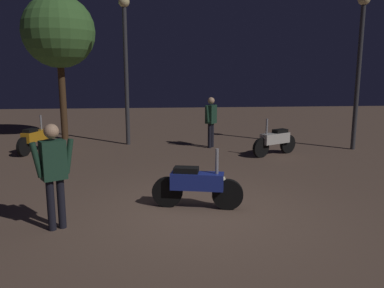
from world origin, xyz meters
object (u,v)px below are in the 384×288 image
(motorcycle_white_parked_right, at_px, (275,141))
(streetlamp_far, at_px, (125,52))
(person_rider_beside, at_px, (54,167))
(motorcycle_orange_parked_left, at_px, (35,138))
(streetlamp_near, at_px, (360,52))
(motorcycle_blue_foreground, at_px, (197,185))
(person_bystander_far, at_px, (211,118))

(motorcycle_white_parked_right, bearing_deg, streetlamp_far, -53.97)
(person_rider_beside, xyz_separation_m, streetlamp_far, (0.63, 7.17, 2.07))
(motorcycle_orange_parked_left, bearing_deg, streetlamp_near, -73.77)
(motorcycle_blue_foreground, height_order, streetlamp_near, streetlamp_near)
(person_bystander_far, height_order, streetlamp_far, streetlamp_far)
(streetlamp_near, relative_size, streetlamp_far, 0.99)
(motorcycle_orange_parked_left, distance_m, person_rider_beside, 6.46)
(person_bystander_far, height_order, streetlamp_near, streetlamp_near)
(person_rider_beside, bearing_deg, streetlamp_far, -35.12)
(motorcycle_blue_foreground, distance_m, motorcycle_white_parked_right, 5.10)
(person_rider_beside, xyz_separation_m, person_bystander_far, (3.35, 6.36, -0.03))
(motorcycle_blue_foreground, height_order, motorcycle_white_parked_right, same)
(motorcycle_blue_foreground, xyz_separation_m, person_rider_beside, (-2.30, -0.74, 0.56))
(motorcycle_blue_foreground, distance_m, person_bystander_far, 5.75)
(streetlamp_near, bearing_deg, motorcycle_blue_foreground, -138.32)
(person_rider_beside, distance_m, person_bystander_far, 7.19)
(person_bystander_far, bearing_deg, motorcycle_orange_parked_left, -139.62)
(motorcycle_white_parked_right, height_order, person_bystander_far, person_bystander_far)
(motorcycle_white_parked_right, distance_m, person_rider_beside, 7.16)
(motorcycle_orange_parked_left, xyz_separation_m, motorcycle_white_parked_right, (7.17, -1.06, 0.00))
(streetlamp_far, bearing_deg, motorcycle_white_parked_right, -25.88)
(person_rider_beside, bearing_deg, streetlamp_near, -84.19)
(motorcycle_blue_foreground, relative_size, motorcycle_orange_parked_left, 1.02)
(motorcycle_white_parked_right, xyz_separation_m, person_rider_beside, (-5.07, -5.02, 0.56))
(motorcycle_blue_foreground, bearing_deg, streetlamp_near, 54.43)
(motorcycle_white_parked_right, xyz_separation_m, person_bystander_far, (-1.72, 1.34, 0.53))
(person_bystander_far, xyz_separation_m, streetlamp_far, (-2.72, 0.81, 2.10))
(motorcycle_orange_parked_left, xyz_separation_m, streetlamp_far, (2.73, 1.09, 2.63))
(streetlamp_near, bearing_deg, motorcycle_white_parked_right, -166.99)
(motorcycle_blue_foreground, height_order, streetlamp_far, streetlamp_far)
(motorcycle_white_parked_right, bearing_deg, streetlamp_near, 164.92)
(motorcycle_orange_parked_left, xyz_separation_m, person_rider_beside, (2.10, -6.08, 0.56))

